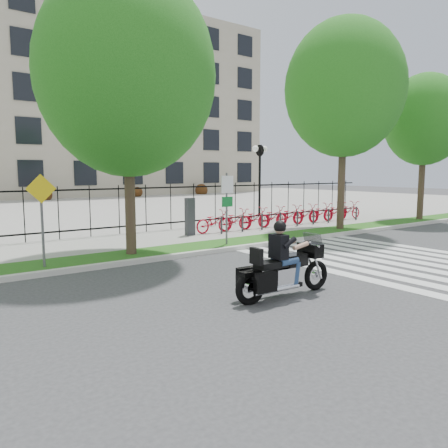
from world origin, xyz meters
TOP-DOWN VIEW (x-y plane):
  - ground at (0.00, 0.00)m, footprint 120.00×120.00m
  - curb at (0.00, 4.10)m, footprint 60.00×0.20m
  - grass_verge at (0.00, 4.95)m, footprint 60.00×1.50m
  - sidewalk at (0.00, 7.45)m, footprint 60.00×3.50m
  - plaza at (0.00, 25.00)m, footprint 80.00×34.00m
  - crosswalk_stripes at (4.83, 0.00)m, footprint 5.70×8.00m
  - iron_fence at (0.00, 9.20)m, footprint 30.00×0.06m
  - lamp_post_right at (10.00, 12.00)m, footprint 1.06×0.70m
  - street_tree_1 at (-1.43, 4.95)m, footprint 5.33×5.33m
  - street_tree_2 at (8.65, 4.95)m, footprint 5.15×5.15m
  - street_tree_3 at (15.26, 4.95)m, footprint 4.15×4.15m
  - bike_share_station at (7.66, 7.20)m, footprint 11.07×0.85m
  - sign_pole_regulatory at (2.03, 4.58)m, footprint 0.50×0.09m
  - sign_pole_warning at (-4.11, 4.58)m, footprint 0.78×0.09m
  - motorcycle_rider at (-0.54, -0.92)m, footprint 2.62×0.78m

SIDE VIEW (x-z plane):
  - ground at x=0.00m, z-range 0.00..0.00m
  - crosswalk_stripes at x=4.83m, z-range 0.00..0.01m
  - plaza at x=0.00m, z-range 0.00..0.10m
  - curb at x=0.00m, z-range 0.00..0.15m
  - grass_verge at x=0.00m, z-range 0.00..0.15m
  - sidewalk at x=0.00m, z-range 0.00..0.15m
  - bike_share_station at x=7.66m, z-range -0.12..1.38m
  - motorcycle_rider at x=-0.54m, z-range -0.34..1.68m
  - iron_fence at x=0.00m, z-range 0.15..2.15m
  - sign_pole_regulatory at x=2.03m, z-range 0.49..2.99m
  - sign_pole_warning at x=-4.11m, z-range 0.50..2.99m
  - lamp_post_right at x=10.00m, z-range 1.08..5.33m
  - street_tree_3 at x=15.26m, z-range 1.56..9.18m
  - street_tree_1 at x=-1.43m, z-range 1.33..9.83m
  - street_tree_2 at x=8.65m, z-range 1.72..10.79m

